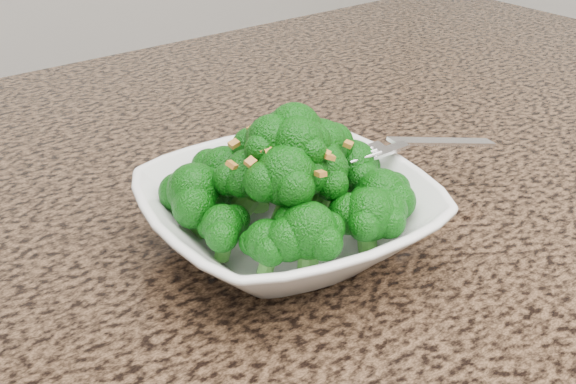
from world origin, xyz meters
TOP-DOWN VIEW (x-y plane):
  - granite_counter at (0.00, 0.30)m, footprint 1.64×1.04m
  - bowl at (-0.00, 0.26)m, footprint 0.25×0.25m
  - broccoli_pile at (-0.00, 0.26)m, footprint 0.20×0.20m
  - garlic_topping at (-0.00, 0.26)m, footprint 0.12×0.12m
  - fork at (0.11, 0.25)m, footprint 0.19×0.07m

SIDE VIEW (x-z plane):
  - granite_counter at x=0.00m, z-range 0.87..0.90m
  - bowl at x=0.00m, z-range 0.90..0.96m
  - fork at x=0.11m, z-range 0.96..0.97m
  - broccoli_pile at x=0.00m, z-range 0.96..1.03m
  - garlic_topping at x=0.00m, z-range 1.03..1.04m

